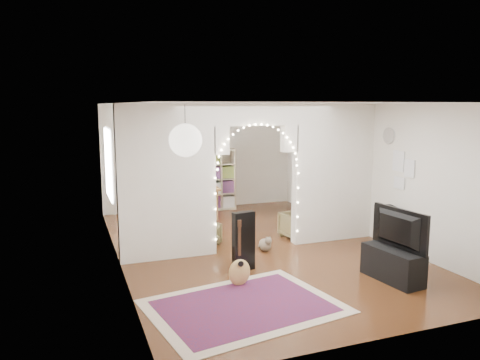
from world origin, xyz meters
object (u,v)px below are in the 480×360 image
object	(u,v)px
dining_chair_left	(205,234)
dining_chair_right	(297,225)
acoustic_guitar	(239,262)
floor_speaker	(385,228)
dining_table	(192,190)
media_console	(393,265)
bookcase	(206,179)

from	to	relation	value
dining_chair_left	dining_chair_right	world-z (taller)	dining_chair_right
acoustic_guitar	floor_speaker	xyz separation A→B (m)	(3.13, 0.70, 0.04)
dining_chair_left	floor_speaker	bearing A→B (deg)	-48.21
acoustic_guitar	dining_table	xyz separation A→B (m)	(0.41, 4.30, 0.31)
media_console	dining_chair_left	size ratio (longest dim) A/B	2.07
bookcase	dining_table	xyz separation A→B (m)	(-0.58, -0.86, -0.10)
media_console	dining_table	size ratio (longest dim) A/B	0.80
bookcase	acoustic_guitar	bearing A→B (deg)	-92.36
floor_speaker	bookcase	size ratio (longest dim) A/B	0.53
media_console	bookcase	distance (m)	5.94
floor_speaker	media_console	distance (m)	1.58
bookcase	dining_chair_left	distance (m)	3.18
acoustic_guitar	dining_chair_right	bearing A→B (deg)	44.87
dining_table	dining_chair_right	distance (m)	2.82
bookcase	dining_chair_right	distance (m)	3.35
acoustic_guitar	bookcase	size ratio (longest dim) A/B	0.54
media_console	dining_chair_right	xyz separation A→B (m)	(-0.29, 2.63, 0.01)
media_console	dining_chair_right	world-z (taller)	dining_chair_right
floor_speaker	media_console	xyz separation A→B (m)	(-0.85, -1.32, -0.17)
dining_table	acoustic_guitar	bearing A→B (deg)	-91.78
dining_chair_right	media_console	bearing A→B (deg)	-94.63
acoustic_guitar	floor_speaker	bearing A→B (deg)	12.24
floor_speaker	dining_table	xyz separation A→B (m)	(-2.72, 3.60, 0.27)
floor_speaker	dining_chair_left	bearing A→B (deg)	168.18
media_console	bookcase	xyz separation A→B (m)	(-1.29, 5.78, 0.53)
acoustic_guitar	dining_table	bearing A→B (deg)	84.14
dining_chair_right	floor_speaker	bearing A→B (deg)	-59.75
media_console	dining_table	world-z (taller)	dining_table
bookcase	media_console	bearing A→B (deg)	-68.93
acoustic_guitar	bookcase	xyz separation A→B (m)	(0.99, 5.16, 0.41)
bookcase	dining_chair_left	world-z (taller)	bookcase
dining_table	dining_chair_left	world-z (taller)	dining_table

